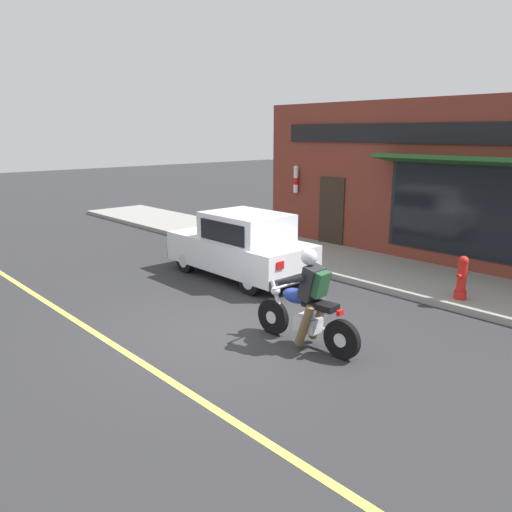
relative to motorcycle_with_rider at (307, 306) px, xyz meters
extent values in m
plane|color=#2B2B2D|center=(-0.49, 1.30, -0.68)|extent=(80.00, 80.00, 0.00)
cube|color=gray|center=(4.58, 4.30, -0.61)|extent=(2.60, 22.00, 0.14)
cube|color=#D1C64C|center=(-2.29, 4.30, -0.67)|extent=(0.12, 19.80, 0.01)
cube|color=maroon|center=(6.13, 1.21, 1.42)|extent=(0.50, 11.00, 4.20)
cube|color=black|center=(5.86, -0.17, 0.87)|extent=(0.04, 4.62, 2.10)
cube|color=black|center=(5.87, -0.17, 0.87)|extent=(0.02, 4.84, 2.20)
cube|color=#2D2319|center=(5.86, 4.24, 0.37)|extent=(0.04, 0.90, 2.10)
cube|color=#235623|center=(5.53, -0.17, 2.07)|extent=(0.81, 5.28, 0.24)
cube|color=black|center=(5.85, 1.21, 2.67)|extent=(0.06, 9.35, 0.50)
cylinder|color=white|center=(5.78, 5.61, 1.22)|extent=(0.14, 0.14, 0.70)
cylinder|color=red|center=(5.78, 5.61, 1.22)|extent=(0.15, 0.15, 0.20)
sphere|color=silver|center=(5.78, 5.61, 1.62)|extent=(0.16, 0.16, 0.16)
cylinder|color=black|center=(-0.05, 0.72, -0.37)|extent=(0.14, 0.62, 0.62)
cylinder|color=silver|center=(-0.05, 0.72, -0.37)|extent=(0.13, 0.22, 0.22)
cylinder|color=black|center=(0.04, -0.68, -0.37)|extent=(0.14, 0.62, 0.62)
cylinder|color=silver|center=(0.04, -0.68, -0.37)|extent=(0.13, 0.22, 0.22)
cube|color=silver|center=(0.00, -0.03, -0.29)|extent=(0.30, 0.42, 0.24)
ellipsoid|color=#1E3899|center=(-0.02, 0.22, 0.12)|extent=(0.33, 0.54, 0.24)
cube|color=black|center=(0.01, -0.26, 0.08)|extent=(0.29, 0.57, 0.10)
cylinder|color=silver|center=(-0.04, 0.62, -0.05)|extent=(0.09, 0.33, 0.68)
cylinder|color=silver|center=(-0.03, 0.50, 0.23)|extent=(0.56, 0.07, 0.04)
sphere|color=silver|center=(-0.04, 0.67, 0.11)|extent=(0.16, 0.16, 0.16)
cylinder|color=silver|center=(0.18, -0.42, -0.39)|extent=(0.11, 0.55, 0.08)
cube|color=red|center=(0.04, -0.63, 0.05)|extent=(0.12, 0.07, 0.08)
cylinder|color=brown|center=(-0.18, -0.11, -0.25)|extent=(0.16, 0.36, 0.71)
cylinder|color=brown|center=(0.18, -0.09, -0.25)|extent=(0.16, 0.36, 0.71)
cube|color=#232328|center=(0.00, -0.08, 0.40)|extent=(0.36, 0.35, 0.57)
cylinder|color=#232328|center=(-0.21, 0.15, 0.44)|extent=(0.12, 0.52, 0.26)
cylinder|color=#232328|center=(0.19, 0.17, 0.44)|extent=(0.12, 0.52, 0.26)
sphere|color=silver|center=(0.00, -0.02, 0.81)|extent=(0.26, 0.26, 0.26)
cube|color=#1E4728|center=(0.01, -0.24, 0.42)|extent=(0.29, 0.26, 0.42)
cylinder|color=black|center=(1.12, 4.95, -0.38)|extent=(0.18, 0.60, 0.60)
cylinder|color=silver|center=(1.12, 4.95, -0.38)|extent=(0.20, 0.33, 0.33)
cylinder|color=black|center=(2.56, 4.94, -0.38)|extent=(0.18, 0.60, 0.60)
cylinder|color=silver|center=(2.56, 4.94, -0.38)|extent=(0.20, 0.33, 0.33)
cylinder|color=black|center=(1.10, 2.55, -0.38)|extent=(0.18, 0.60, 0.60)
cylinder|color=silver|center=(1.10, 2.55, -0.38)|extent=(0.20, 0.33, 0.33)
cylinder|color=black|center=(2.54, 2.54, -0.38)|extent=(0.18, 0.60, 0.60)
cylinder|color=silver|center=(2.54, 2.54, -0.38)|extent=(0.20, 0.33, 0.33)
cube|color=silver|center=(1.83, 3.75, -0.08)|extent=(1.66, 3.71, 0.70)
cube|color=silver|center=(1.83, 3.50, 0.56)|extent=(1.45, 1.91, 0.66)
cube|color=black|center=(1.83, 4.37, 0.51)|extent=(1.33, 0.36, 0.51)
cube|color=black|center=(1.10, 3.50, 0.54)|extent=(0.04, 1.52, 0.46)
cube|color=black|center=(2.55, 3.49, 0.54)|extent=(0.04, 1.52, 0.46)
cube|color=silver|center=(1.33, 5.61, 0.04)|extent=(0.24, 0.04, 0.14)
cube|color=red|center=(1.31, 1.89, 0.06)|extent=(0.20, 0.04, 0.16)
cube|color=silver|center=(2.35, 5.61, 0.04)|extent=(0.24, 0.04, 0.14)
cube|color=red|center=(2.32, 1.89, 0.06)|extent=(0.20, 0.04, 0.16)
cube|color=#28282B|center=(1.84, 5.58, -0.33)|extent=(1.61, 0.13, 0.20)
cube|color=#28282B|center=(1.82, 1.92, -0.33)|extent=(1.61, 0.13, 0.20)
cylinder|color=red|center=(3.71, -0.79, -0.46)|extent=(0.24, 0.24, 0.16)
cylinder|color=red|center=(3.71, -0.79, -0.09)|extent=(0.18, 0.18, 0.58)
sphere|color=red|center=(3.71, -0.79, 0.24)|extent=(0.20, 0.20, 0.20)
cylinder|color=red|center=(3.58, -0.79, -0.04)|extent=(0.10, 0.08, 0.08)
cylinder|color=red|center=(3.84, -0.79, -0.04)|extent=(0.10, 0.08, 0.08)
camera|label=1|loc=(-5.71, -4.96, 2.69)|focal=35.00mm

